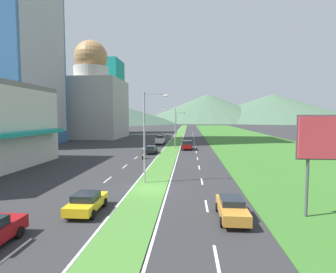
% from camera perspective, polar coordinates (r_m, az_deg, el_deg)
% --- Properties ---
extents(ground_plane, '(600.00, 600.00, 0.00)m').
position_cam_1_polar(ground_plane, '(26.04, -3.95, -11.05)').
color(ground_plane, '#2D2D30').
extents(grass_median, '(3.20, 240.00, 0.06)m').
position_cam_1_polar(grass_median, '(85.20, 2.02, -0.33)').
color(grass_median, '#477F33').
rests_on(grass_median, ground_plane).
extents(grass_verge_right, '(24.00, 240.00, 0.06)m').
position_cam_1_polar(grass_verge_right, '(86.77, 15.74, -0.40)').
color(grass_verge_right, '#387028').
rests_on(grass_verge_right, ground_plane).
extents(lane_dash_left_1, '(0.16, 2.80, 0.01)m').
position_cam_1_polar(lane_dash_left_1, '(16.89, -29.57, -20.32)').
color(lane_dash_left_1, silver).
rests_on(lane_dash_left_1, ground_plane).
extents(lane_dash_left_2, '(0.16, 2.80, 0.01)m').
position_cam_1_polar(lane_dash_left_2, '(23.30, -18.49, -13.10)').
color(lane_dash_left_2, silver).
rests_on(lane_dash_left_2, ground_plane).
extents(lane_dash_left_3, '(0.16, 2.80, 0.01)m').
position_cam_1_polar(lane_dash_left_3, '(30.37, -12.66, -8.91)').
color(lane_dash_left_3, silver).
rests_on(lane_dash_left_3, ground_plane).
extents(lane_dash_left_4, '(0.16, 2.80, 0.01)m').
position_cam_1_polar(lane_dash_left_4, '(37.73, -9.14, -6.27)').
color(lane_dash_left_4, silver).
rests_on(lane_dash_left_4, ground_plane).
extents(lane_dash_left_5, '(0.16, 2.80, 0.01)m').
position_cam_1_polar(lane_dash_left_5, '(45.23, -6.80, -4.49)').
color(lane_dash_left_5, silver).
rests_on(lane_dash_left_5, ground_plane).
extents(lane_dash_left_6, '(0.16, 2.80, 0.01)m').
position_cam_1_polar(lane_dash_left_6, '(52.82, -5.13, -3.21)').
color(lane_dash_left_6, silver).
rests_on(lane_dash_left_6, ground_plane).
extents(lane_dash_left_7, '(0.16, 2.80, 0.01)m').
position_cam_1_polar(lane_dash_left_7, '(60.46, -3.89, -2.25)').
color(lane_dash_left_7, silver).
rests_on(lane_dash_left_7, ground_plane).
extents(lane_dash_left_8, '(0.16, 2.80, 0.01)m').
position_cam_1_polar(lane_dash_left_8, '(68.14, -2.93, -1.51)').
color(lane_dash_left_8, silver).
rests_on(lane_dash_left_8, ground_plane).
extents(lane_dash_left_9, '(0.16, 2.80, 0.01)m').
position_cam_1_polar(lane_dash_left_9, '(75.84, -2.16, -0.92)').
color(lane_dash_left_9, silver).
rests_on(lane_dash_left_9, ground_plane).
extents(lane_dash_left_10, '(0.16, 2.80, 0.01)m').
position_cam_1_polar(lane_dash_left_10, '(83.56, -1.54, -0.44)').
color(lane_dash_left_10, silver).
rests_on(lane_dash_left_10, ground_plane).
extents(lane_dash_left_11, '(0.16, 2.80, 0.01)m').
position_cam_1_polar(lane_dash_left_11, '(91.29, -1.02, -0.03)').
color(lane_dash_left_11, silver).
rests_on(lane_dash_left_11, ground_plane).
extents(lane_dash_left_12, '(0.16, 2.80, 0.01)m').
position_cam_1_polar(lane_dash_left_12, '(99.03, -0.58, 0.30)').
color(lane_dash_left_12, silver).
rests_on(lane_dash_left_12, ground_plane).
extents(lane_dash_left_13, '(0.16, 2.80, 0.01)m').
position_cam_1_polar(lane_dash_left_13, '(106.78, -0.21, 0.59)').
color(lane_dash_left_13, silver).
rests_on(lane_dash_left_13, ground_plane).
extents(lane_dash_left_14, '(0.16, 2.80, 0.01)m').
position_cam_1_polar(lane_dash_left_14, '(114.54, 0.12, 0.84)').
color(lane_dash_left_14, silver).
rests_on(lane_dash_left_14, ground_plane).
extents(lane_dash_right_1, '(0.16, 2.80, 0.01)m').
position_cam_1_polar(lane_dash_right_1, '(14.45, 10.28, -24.21)').
color(lane_dash_right_1, silver).
rests_on(lane_dash_right_1, ground_plane).
extents(lane_dash_right_2, '(0.16, 2.80, 0.01)m').
position_cam_1_polar(lane_dash_right_2, '(21.60, 8.16, -14.32)').
color(lane_dash_right_2, silver).
rests_on(lane_dash_right_2, ground_plane).
extents(lane_dash_right_3, '(0.16, 2.80, 0.01)m').
position_cam_1_polar(lane_dash_right_3, '(29.08, 7.19, -9.42)').
color(lane_dash_right_3, silver).
rests_on(lane_dash_right_3, ground_plane).
extents(lane_dash_right_4, '(0.16, 2.80, 0.01)m').
position_cam_1_polar(lane_dash_right_4, '(36.70, 6.63, -6.54)').
color(lane_dash_right_4, silver).
rests_on(lane_dash_right_4, ground_plane).
extents(lane_dash_right_5, '(0.16, 2.80, 0.01)m').
position_cam_1_polar(lane_dash_right_5, '(44.38, 6.27, -4.65)').
color(lane_dash_right_5, silver).
rests_on(lane_dash_right_5, ground_plane).
extents(lane_dash_right_6, '(0.16, 2.80, 0.01)m').
position_cam_1_polar(lane_dash_right_6, '(52.09, 6.01, -3.32)').
color(lane_dash_right_6, silver).
rests_on(lane_dash_right_6, ground_plane).
extents(lane_dash_right_7, '(0.16, 2.80, 0.01)m').
position_cam_1_polar(lane_dash_right_7, '(59.82, 5.83, -2.34)').
color(lane_dash_right_7, silver).
rests_on(lane_dash_right_7, ground_plane).
extents(lane_dash_right_8, '(0.16, 2.80, 0.01)m').
position_cam_1_polar(lane_dash_right_8, '(67.57, 5.68, -1.58)').
color(lane_dash_right_8, silver).
rests_on(lane_dash_right_8, ground_plane).
extents(lane_dash_right_9, '(0.16, 2.80, 0.01)m').
position_cam_1_polar(lane_dash_right_9, '(75.33, 5.57, -0.97)').
color(lane_dash_right_9, silver).
rests_on(lane_dash_right_9, ground_plane).
extents(lane_dash_right_10, '(0.16, 2.80, 0.01)m').
position_cam_1_polar(lane_dash_right_10, '(83.10, 5.47, -0.48)').
color(lane_dash_right_10, silver).
rests_on(lane_dash_right_10, ground_plane).
extents(lane_dash_right_11, '(0.16, 2.80, 0.01)m').
position_cam_1_polar(lane_dash_right_11, '(90.87, 5.40, -0.07)').
color(lane_dash_right_11, silver).
rests_on(lane_dash_right_11, ground_plane).
extents(lane_dash_right_12, '(0.16, 2.80, 0.01)m').
position_cam_1_polar(lane_dash_right_12, '(98.64, 5.33, 0.27)').
color(lane_dash_right_12, silver).
rests_on(lane_dash_right_12, ground_plane).
extents(lane_dash_right_13, '(0.16, 2.80, 0.01)m').
position_cam_1_polar(lane_dash_right_13, '(106.42, 5.28, 0.56)').
color(lane_dash_right_13, silver).
rests_on(lane_dash_right_13, ground_plane).
extents(lane_dash_right_14, '(0.16, 2.80, 0.01)m').
position_cam_1_polar(lane_dash_right_14, '(114.20, 5.23, 0.82)').
color(lane_dash_right_14, silver).
rests_on(lane_dash_right_14, ground_plane).
extents(edge_line_median_left, '(0.16, 240.00, 0.01)m').
position_cam_1_polar(edge_line_median_left, '(85.29, 0.85, -0.34)').
color(edge_line_median_left, silver).
rests_on(edge_line_median_left, ground_plane).
extents(edge_line_median_right, '(0.16, 240.00, 0.01)m').
position_cam_1_polar(edge_line_median_right, '(85.14, 3.20, -0.35)').
color(edge_line_median_right, silver).
rests_on(edge_line_median_right, ground_plane).
extents(domed_building, '(19.67, 19.67, 30.98)m').
position_cam_1_polar(domed_building, '(90.99, -15.83, 7.35)').
color(domed_building, '#B7B2A8').
rests_on(domed_building, ground_plane).
extents(midrise_colored, '(13.48, 13.48, 29.34)m').
position_cam_1_polar(midrise_colored, '(113.13, -13.30, 8.12)').
color(midrise_colored, teal).
rests_on(midrise_colored, ground_plane).
extents(hill_far_left, '(219.03, 219.03, 31.31)m').
position_cam_1_polar(hill_far_left, '(289.63, -19.62, 5.77)').
color(hill_far_left, '#3D5647').
rests_on(hill_far_left, ground_plane).
extents(hill_far_center, '(165.04, 165.04, 32.88)m').
position_cam_1_polar(hill_far_center, '(318.96, 8.41, 5.96)').
color(hill_far_center, '#47664C').
rests_on(hill_far_center, ground_plane).
extents(hill_far_right, '(198.61, 198.61, 32.45)m').
position_cam_1_polar(hill_far_right, '(334.57, 21.25, 5.60)').
color(hill_far_right, '#47664C').
rests_on(hill_far_right, ground_plane).
extents(street_lamp_near, '(2.57, 0.45, 9.32)m').
position_cam_1_polar(street_lamp_near, '(27.49, -4.49, 1.02)').
color(street_lamp_near, '#99999E').
rests_on(street_lamp_near, ground_plane).
extents(street_lamp_mid, '(2.83, 0.42, 8.64)m').
position_cam_1_polar(street_lamp_mid, '(58.37, 1.21, 2.43)').
color(street_lamp_mid, '#99999E').
rests_on(street_lamp_mid, ground_plane).
extents(street_lamp_far, '(3.19, 0.33, 8.20)m').
position_cam_1_polar(street_lamp_far, '(89.45, 1.99, 2.95)').
color(street_lamp_far, '#99999E').
rests_on(street_lamp_far, ground_plane).
extents(billboard_roadside, '(4.92, 0.28, 6.99)m').
position_cam_1_polar(billboard_roadside, '(20.96, 31.86, -1.04)').
color(billboard_roadside, '#4C4C51').
rests_on(billboard_roadside, ground_plane).
extents(car_0, '(1.95, 4.72, 1.43)m').
position_cam_1_polar(car_0, '(50.16, -3.59, -2.76)').
color(car_0, black).
rests_on(car_0, ground_plane).
extents(car_1, '(2.00, 4.37, 1.34)m').
position_cam_1_polar(car_1, '(95.66, -1.73, 0.58)').
color(car_1, silver).
rests_on(car_1, ground_plane).
extents(car_2, '(1.99, 4.22, 1.43)m').
position_cam_1_polar(car_2, '(20.72, -16.83, -13.16)').
color(car_2, yellow).
rests_on(car_2, ground_plane).
extents(car_3, '(1.85, 4.49, 1.41)m').
position_cam_1_polar(car_3, '(19.16, 13.37, -14.52)').
color(car_3, '#C6842D').
rests_on(car_3, ground_plane).
extents(pickup_truck_0, '(2.18, 5.40, 2.00)m').
position_cam_1_polar(pickup_truck_0, '(56.04, 4.00, -1.77)').
color(pickup_truck_0, maroon).
rests_on(pickup_truck_0, ground_plane).
extents(pickup_truck_1, '(2.18, 5.40, 2.00)m').
position_cam_1_polar(pickup_truck_1, '(67.29, -1.61, -0.74)').
color(pickup_truck_1, silver).
rests_on(pickup_truck_1, ground_plane).
extents(motorcycle_rider, '(0.36, 2.00, 1.80)m').
position_cam_1_polar(motorcycle_rider, '(43.86, -5.25, -3.77)').
color(motorcycle_rider, black).
rests_on(motorcycle_rider, ground_plane).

